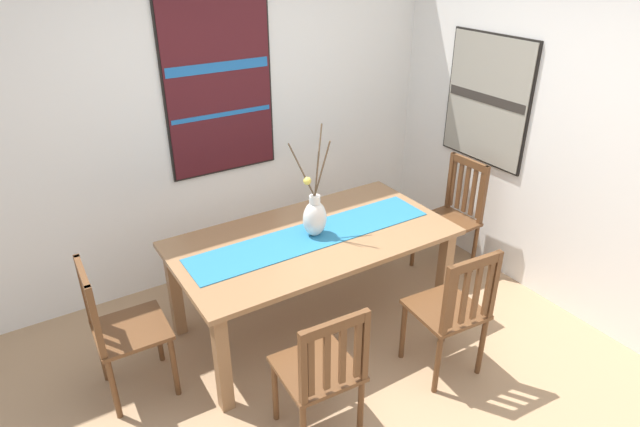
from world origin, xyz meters
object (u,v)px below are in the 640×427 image
object	(u,v)px
dining_table	(313,248)
chair_0	(322,371)
centerpiece_vase	(315,216)
chair_3	(453,214)
chair_2	(121,329)
chair_1	(452,310)
painting_on_back_wall	(219,85)
painting_on_side_wall	(487,100)

from	to	relation	value
dining_table	chair_0	xyz separation A→B (m)	(-0.50, -0.91, -0.15)
dining_table	centerpiece_vase	size ratio (longest dim) A/B	2.56
chair_0	chair_3	distance (m)	2.11
chair_2	dining_table	bearing A→B (deg)	-1.08
chair_1	chair_3	xyz separation A→B (m)	(0.92, 0.93, 0.02)
chair_2	painting_on_back_wall	world-z (taller)	painting_on_back_wall
chair_1	painting_on_back_wall	world-z (taller)	painting_on_back_wall
chair_2	painting_on_side_wall	bearing A→B (deg)	1.73
dining_table	centerpiece_vase	bearing A→B (deg)	11.64
centerpiece_vase	painting_on_back_wall	xyz separation A→B (m)	(-0.19, 1.07, 0.70)
dining_table	chair_3	size ratio (longest dim) A/B	1.98
dining_table	chair_1	xyz separation A→B (m)	(0.47, -0.90, -0.15)
chair_3	painting_on_back_wall	bearing A→B (deg)	146.24
chair_1	centerpiece_vase	bearing A→B (deg)	116.62
chair_1	painting_on_side_wall	distance (m)	1.85
centerpiece_vase	chair_1	xyz separation A→B (m)	(0.45, -0.90, -0.39)
chair_2	painting_on_side_wall	xyz separation A→B (m)	(3.05, 0.09, 0.92)
chair_0	chair_3	size ratio (longest dim) A/B	0.95
chair_0	chair_3	world-z (taller)	chair_3
chair_1	chair_2	size ratio (longest dim) A/B	0.99
centerpiece_vase	painting_on_back_wall	bearing A→B (deg)	99.99
chair_3	painting_on_back_wall	xyz separation A→B (m)	(-1.56, 1.04, 1.07)
chair_1	painting_on_back_wall	bearing A→B (deg)	108.02
chair_2	centerpiece_vase	bearing A→B (deg)	-0.89
dining_table	chair_3	xyz separation A→B (m)	(1.39, 0.03, -0.13)
chair_1	chair_2	bearing A→B (deg)	152.83
chair_0	painting_on_side_wall	bearing A→B (deg)	24.89
chair_2	painting_on_back_wall	bearing A→B (deg)	41.95
chair_2	painting_on_back_wall	size ratio (longest dim) A/B	0.68
dining_table	chair_0	world-z (taller)	chair_0
centerpiece_vase	chair_1	distance (m)	1.09
chair_3	dining_table	bearing A→B (deg)	-178.85
centerpiece_vase	chair_0	xyz separation A→B (m)	(-0.52, -0.92, -0.40)
centerpiece_vase	chair_3	bearing A→B (deg)	1.00
chair_2	chair_3	world-z (taller)	chair_3
dining_table	painting_on_back_wall	bearing A→B (deg)	98.95
chair_1	painting_on_side_wall	xyz separation A→B (m)	(1.24, 1.02, 0.92)
dining_table	chair_1	world-z (taller)	chair_1
dining_table	chair_2	world-z (taller)	chair_2
painting_on_back_wall	chair_2	bearing A→B (deg)	-138.05
chair_0	chair_2	xyz separation A→B (m)	(-0.83, 0.94, 0.00)
chair_0	chair_2	distance (m)	1.25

